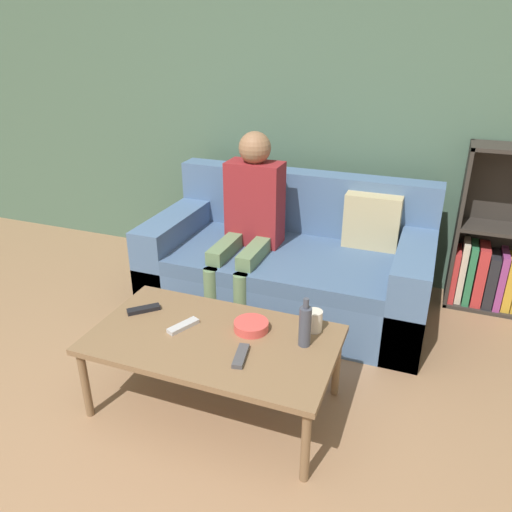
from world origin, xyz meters
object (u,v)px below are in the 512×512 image
(bottle, at_px, (305,326))
(tv_remote_1, at_px, (241,356))
(couch, at_px, (290,267))
(snack_bowl, at_px, (251,326))
(coffee_table, at_px, (213,343))
(tv_remote_2, at_px, (183,326))
(bookshelf, at_px, (499,253))
(person_adult, at_px, (250,212))
(tv_remote_0, at_px, (144,309))
(cup_near, at_px, (314,321))

(bottle, bearing_deg, tv_remote_1, -139.87)
(couch, distance_m, bottle, 1.12)
(snack_bowl, bearing_deg, coffee_table, -139.96)
(coffee_table, relative_size, tv_remote_2, 6.82)
(couch, height_order, coffee_table, couch)
(bookshelf, relative_size, bottle, 4.47)
(tv_remote_1, height_order, tv_remote_2, same)
(couch, xyz_separation_m, person_adult, (-0.25, -0.09, 0.39))
(couch, xyz_separation_m, coffee_table, (-0.04, -1.12, 0.09))
(tv_remote_0, distance_m, tv_remote_2, 0.28)
(person_adult, distance_m, tv_remote_2, 1.04)
(tv_remote_1, bearing_deg, coffee_table, 140.45)
(cup_near, distance_m, bottle, 0.15)
(cup_near, distance_m, tv_remote_2, 0.65)
(coffee_table, bearing_deg, tv_remote_2, 173.01)
(snack_bowl, height_order, bottle, bottle)
(tv_remote_2, bearing_deg, person_adult, 116.07)
(cup_near, height_order, tv_remote_2, cup_near)
(bookshelf, relative_size, cup_near, 10.24)
(snack_bowl, bearing_deg, tv_remote_2, -162.12)
(tv_remote_1, bearing_deg, bookshelf, 45.24)
(bookshelf, bearing_deg, person_adult, -160.23)
(tv_remote_1, bearing_deg, cup_near, 43.20)
(person_adult, relative_size, cup_near, 10.87)
(tv_remote_2, bearing_deg, bottle, 31.17)
(bookshelf, relative_size, snack_bowl, 6.44)
(snack_bowl, bearing_deg, bottle, -5.98)
(coffee_table, relative_size, tv_remote_1, 6.78)
(bookshelf, distance_m, person_adult, 1.69)
(bookshelf, bearing_deg, snack_bowl, -129.50)
(tv_remote_2, bearing_deg, couch, 102.82)
(couch, xyz_separation_m, tv_remote_0, (-0.49, -1.03, 0.13))
(tv_remote_0, xyz_separation_m, tv_remote_1, (0.63, -0.20, 0.00))
(tv_remote_1, bearing_deg, tv_remote_2, 150.42)
(bookshelf, height_order, tv_remote_2, bookshelf)
(tv_remote_1, distance_m, tv_remote_2, 0.38)
(couch, relative_size, bookshelf, 1.66)
(tv_remote_2, bearing_deg, cup_near, 43.06)
(tv_remote_2, bearing_deg, snack_bowl, 41.97)
(tv_remote_1, bearing_deg, tv_remote_0, 152.65)
(coffee_table, height_order, cup_near, cup_near)
(person_adult, relative_size, tv_remote_0, 7.55)
(cup_near, distance_m, snack_bowl, 0.31)
(couch, relative_size, coffee_table, 1.54)
(bookshelf, height_order, tv_remote_1, bookshelf)
(person_adult, xyz_separation_m, cup_near, (0.65, -0.80, -0.22))
(tv_remote_0, bearing_deg, couch, 111.03)
(tv_remote_0, relative_size, tv_remote_1, 0.89)
(couch, height_order, tv_remote_2, couch)
(person_adult, bearing_deg, snack_bowl, -67.99)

